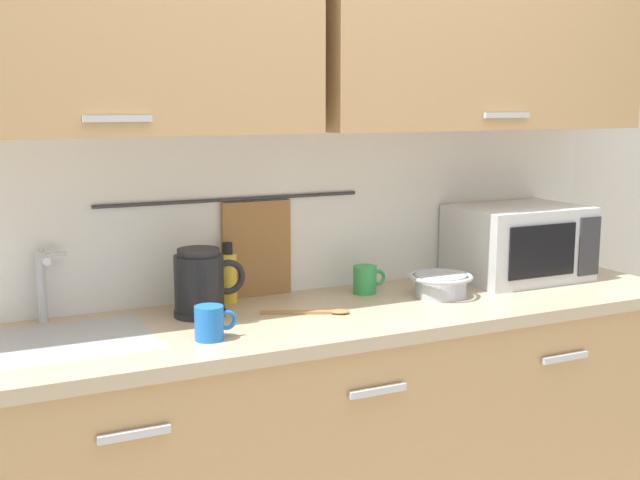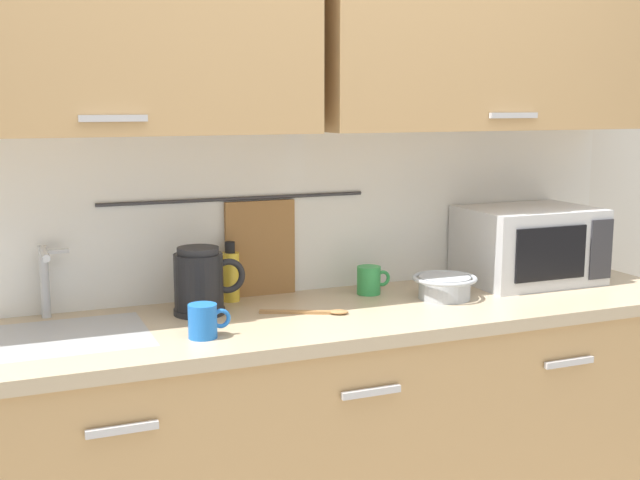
{
  "view_description": "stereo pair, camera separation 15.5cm",
  "coord_description": "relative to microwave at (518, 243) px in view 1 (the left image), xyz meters",
  "views": [
    {
      "loc": [
        -1.1,
        -1.89,
        1.54
      ],
      "look_at": [
        -0.01,
        0.33,
        1.12
      ],
      "focal_mm": 45.31,
      "sensor_mm": 36.0,
      "label": 1
    },
    {
      "loc": [
        -0.96,
        -1.95,
        1.54
      ],
      "look_at": [
        -0.01,
        0.33,
        1.12
      ],
      "focal_mm": 45.31,
      "sensor_mm": 36.0,
      "label": 2
    }
  ],
  "objects": [
    {
      "name": "sink_faucet",
      "position": [
        -1.65,
        0.12,
        0.01
      ],
      "size": [
        0.09,
        0.17,
        0.22
      ],
      "color": "#B2B5BA",
      "rests_on": "counter_unit"
    },
    {
      "name": "dish_soap_bottle",
      "position": [
        -1.08,
        0.13,
        -0.05
      ],
      "size": [
        0.06,
        0.06,
        0.2
      ],
      "color": "yellow",
      "rests_on": "counter_unit"
    },
    {
      "name": "electric_kettle",
      "position": [
        -1.21,
        0.01,
        -0.03
      ],
      "size": [
        0.23,
        0.16,
        0.21
      ],
      "color": "black",
      "rests_on": "counter_unit"
    },
    {
      "name": "back_wall_assembly",
      "position": [
        -0.83,
        0.12,
        0.49
      ],
      "size": [
        3.7,
        0.41,
        2.5
      ],
      "color": "silver",
      "rests_on": "ground"
    },
    {
      "name": "microwave",
      "position": [
        0.0,
        0.0,
        0.0
      ],
      "size": [
        0.46,
        0.35,
        0.27
      ],
      "color": "silver",
      "rests_on": "counter_unit"
    },
    {
      "name": "mixing_bowl",
      "position": [
        -0.41,
        -0.11,
        -0.09
      ],
      "size": [
        0.21,
        0.21,
        0.08
      ],
      "color": "#A5ADB7",
      "rests_on": "counter_unit"
    },
    {
      "name": "wooden_spoon",
      "position": [
        -0.88,
        -0.13,
        -0.13
      ],
      "size": [
        0.26,
        0.14,
        0.01
      ],
      "color": "#9E7042",
      "rests_on": "counter_unit"
    },
    {
      "name": "counter_unit",
      "position": [
        -0.84,
        -0.11,
        -0.58
      ],
      "size": [
        2.53,
        0.64,
        0.9
      ],
      "color": "tan",
      "rests_on": "ground"
    },
    {
      "name": "mug_by_kettle",
      "position": [
        -0.61,
        0.04,
        -0.09
      ],
      "size": [
        0.12,
        0.08,
        0.09
      ],
      "color": "green",
      "rests_on": "counter_unit"
    },
    {
      "name": "mug_near_sink",
      "position": [
        -1.26,
        -0.25,
        -0.09
      ],
      "size": [
        0.12,
        0.08,
        0.09
      ],
      "color": "blue",
      "rests_on": "counter_unit"
    }
  ]
}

